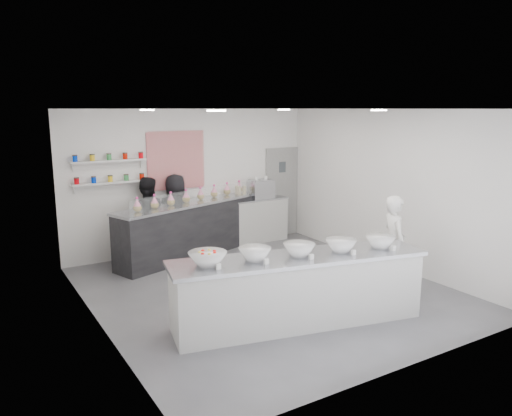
{
  "coord_description": "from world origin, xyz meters",
  "views": [
    {
      "loc": [
        -4.28,
        -6.72,
        3.01
      ],
      "look_at": [
        0.03,
        0.4,
        1.34
      ],
      "focal_mm": 35.0,
      "sensor_mm": 36.0,
      "label": 1
    }
  ],
  "objects": [
    {
      "name": "floor",
      "position": [
        0.0,
        0.0,
        0.0
      ],
      "size": [
        6.0,
        6.0,
        0.0
      ],
      "primitive_type": "plane",
      "color": "#515156",
      "rests_on": "ground"
    },
    {
      "name": "ceiling",
      "position": [
        0.0,
        0.0,
        3.0
      ],
      "size": [
        6.0,
        6.0,
        0.0
      ],
      "primitive_type": "plane",
      "rotation": [
        3.14,
        0.0,
        0.0
      ],
      "color": "white",
      "rests_on": "floor"
    },
    {
      "name": "back_wall",
      "position": [
        0.0,
        3.0,
        1.5
      ],
      "size": [
        5.5,
        0.0,
        5.5
      ],
      "primitive_type": "plane",
      "rotation": [
        1.57,
        0.0,
        0.0
      ],
      "color": "white",
      "rests_on": "floor"
    },
    {
      "name": "left_wall",
      "position": [
        -2.75,
        0.0,
        1.5
      ],
      "size": [
        0.0,
        6.0,
        6.0
      ],
      "primitive_type": "plane",
      "rotation": [
        1.57,
        0.0,
        1.57
      ],
      "color": "white",
      "rests_on": "floor"
    },
    {
      "name": "right_wall",
      "position": [
        2.75,
        0.0,
        1.5
      ],
      "size": [
        0.0,
        6.0,
        6.0
      ],
      "primitive_type": "plane",
      "rotation": [
        1.57,
        0.0,
        -1.57
      ],
      "color": "white",
      "rests_on": "floor"
    },
    {
      "name": "back_door",
      "position": [
        2.3,
        2.97,
        1.05
      ],
      "size": [
        0.88,
        0.04,
        2.1
      ],
      "primitive_type": "cube",
      "color": "gray",
      "rests_on": "floor"
    },
    {
      "name": "pattern_panel",
      "position": [
        -0.35,
        2.98,
        1.95
      ],
      "size": [
        1.25,
        0.03,
        1.2
      ],
      "primitive_type": "cube",
      "color": "#AE0611",
      "rests_on": "back_wall"
    },
    {
      "name": "jar_shelf_lower",
      "position": [
        -1.75,
        2.9,
        1.6
      ],
      "size": [
        1.45,
        0.22,
        0.04
      ],
      "primitive_type": "cube",
      "color": "silver",
      "rests_on": "back_wall"
    },
    {
      "name": "jar_shelf_upper",
      "position": [
        -1.75,
        2.9,
        2.02
      ],
      "size": [
        1.45,
        0.22,
        0.04
      ],
      "primitive_type": "cube",
      "color": "silver",
      "rests_on": "back_wall"
    },
    {
      "name": "preserve_jars",
      "position": [
        -1.75,
        2.88,
        1.88
      ],
      "size": [
        1.45,
        0.1,
        0.56
      ],
      "primitive_type": null,
      "color": "#D30009",
      "rests_on": "jar_shelf_lower"
    },
    {
      "name": "downlight_0",
      "position": [
        -1.4,
        -1.0,
        2.98
      ],
      "size": [
        0.24,
        0.24,
        0.02
      ],
      "primitive_type": "cylinder",
      "color": "white",
      "rests_on": "ceiling"
    },
    {
      "name": "downlight_1",
      "position": [
        1.4,
        -1.0,
        2.98
      ],
      "size": [
        0.24,
        0.24,
        0.02
      ],
      "primitive_type": "cylinder",
      "color": "white",
      "rests_on": "ceiling"
    },
    {
      "name": "downlight_2",
      "position": [
        -1.4,
        1.6,
        2.98
      ],
      "size": [
        0.24,
        0.24,
        0.02
      ],
      "primitive_type": "cylinder",
      "color": "white",
      "rests_on": "ceiling"
    },
    {
      "name": "downlight_3",
      "position": [
        1.4,
        1.6,
        2.98
      ],
      "size": [
        0.24,
        0.24,
        0.02
      ],
      "primitive_type": "cylinder",
      "color": "white",
      "rests_on": "ceiling"
    },
    {
      "name": "prep_counter",
      "position": [
        -0.32,
        -1.33,
        0.5
      ],
      "size": [
        3.74,
        1.59,
        1.0
      ],
      "primitive_type": "cube",
      "rotation": [
        0.0,
        0.0,
        -0.21
      ],
      "color": "beige",
      "rests_on": "floor"
    },
    {
      "name": "back_bar",
      "position": [
        -0.17,
        2.53,
        0.57
      ],
      "size": [
        3.69,
        1.82,
        1.14
      ],
      "primitive_type": "cube",
      "rotation": [
        0.0,
        0.0,
        0.33
      ],
      "color": "black",
      "rests_on": "floor"
    },
    {
      "name": "sneeze_guard",
      "position": [
        -0.07,
        2.23,
        1.29
      ],
      "size": [
        3.43,
        1.18,
        0.31
      ],
      "primitive_type": "cube",
      "rotation": [
        0.0,
        0.0,
        0.33
      ],
      "color": "white",
      "rests_on": "back_bar"
    },
    {
      "name": "espresso_ledge",
      "position": [
        1.55,
        2.78,
        0.5
      ],
      "size": [
        1.34,
        0.43,
        1.0
      ],
      "primitive_type": "cube",
      "color": "beige",
      "rests_on": "floor"
    },
    {
      "name": "espresso_machine",
      "position": [
        1.6,
        2.78,
        1.2
      ],
      "size": [
        0.54,
        0.37,
        0.41
      ],
      "primitive_type": "cube",
      "color": "#93969E",
      "rests_on": "espresso_ledge"
    },
    {
      "name": "cup_stacks",
      "position": [
        1.07,
        2.78,
        1.16
      ],
      "size": [
        0.24,
        0.24,
        0.33
      ],
      "primitive_type": null,
      "color": "tan",
      "rests_on": "espresso_ledge"
    },
    {
      "name": "prep_bowls",
      "position": [
        -0.32,
        -1.33,
        1.08
      ],
      "size": [
        3.09,
        1.18,
        0.18
      ],
      "primitive_type": null,
      "rotation": [
        0.0,
        0.0,
        -0.21
      ],
      "color": "white",
      "rests_on": "prep_counter"
    },
    {
      "name": "label_cards",
      "position": [
        -0.2,
        -1.86,
        1.03
      ],
      "size": [
        2.66,
        0.04,
        0.07
      ],
      "primitive_type": null,
      "color": "white",
      "rests_on": "prep_counter"
    },
    {
      "name": "cookie_bags",
      "position": [
        -0.17,
        2.53,
        1.27
      ],
      "size": [
        2.85,
        1.1,
        0.28
      ],
      "primitive_type": null,
      "rotation": [
        0.0,
        0.0,
        0.33
      ],
      "color": "pink",
      "rests_on": "back_bar"
    },
    {
      "name": "woman_prep",
      "position": [
        1.83,
        -1.07,
        0.81
      ],
      "size": [
        0.57,
        0.69,
        1.61
      ],
      "primitive_type": "imported",
      "rotation": [
        0.0,
        0.0,
        1.2
      ],
      "color": "white",
      "rests_on": "floor"
    },
    {
      "name": "staff_left",
      "position": [
        -1.09,
        2.78,
        0.84
      ],
      "size": [
        1.0,
        0.92,
        1.67
      ],
      "primitive_type": "imported",
      "rotation": [
        0.0,
        0.0,
        2.71
      ],
      "color": "black",
      "rests_on": "floor"
    },
    {
      "name": "staff_right",
      "position": [
        -0.46,
        2.78,
        0.85
      ],
      "size": [
        0.91,
        0.67,
        1.69
      ],
      "primitive_type": "imported",
      "rotation": [
        0.0,
        0.0,
        2.97
      ],
      "color": "black",
      "rests_on": "floor"
    }
  ]
}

